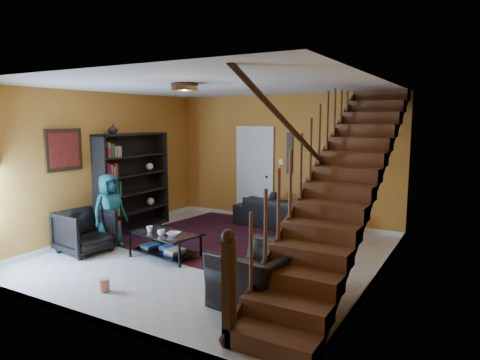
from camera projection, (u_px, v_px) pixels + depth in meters
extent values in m
plane|color=beige|center=(216.00, 255.00, 7.22)|extent=(5.50, 5.50, 0.00)
plane|color=#C3802B|center=(284.00, 160.00, 9.39)|extent=(5.20, 0.00, 5.20)
plane|color=#C3802B|center=(78.00, 201.00, 4.66)|extent=(5.20, 0.00, 5.20)
plane|color=#C3802B|center=(103.00, 165.00, 8.30)|extent=(0.00, 5.50, 5.50)
plane|color=#C3802B|center=(378.00, 185.00, 5.75)|extent=(0.00, 5.50, 5.50)
plane|color=white|center=(215.00, 86.00, 6.83)|extent=(5.50, 5.50, 0.00)
cube|color=silver|center=(283.00, 220.00, 9.57)|extent=(5.20, 0.02, 0.10)
cube|color=silver|center=(107.00, 233.00, 8.49)|extent=(0.02, 5.50, 0.10)
cube|color=#C3802B|center=(343.00, 188.00, 6.00)|extent=(0.95, 4.92, 2.83)
cube|color=black|center=(312.00, 180.00, 6.21)|extent=(0.04, 5.02, 3.02)
cylinder|color=black|center=(315.00, 150.00, 6.13)|extent=(0.07, 4.20, 2.44)
cube|color=black|center=(228.00, 295.00, 4.25)|extent=(0.10, 0.10, 1.10)
cube|color=black|center=(133.00, 182.00, 8.78)|extent=(0.35, 1.80, 2.00)
cube|color=black|center=(134.00, 211.00, 8.86)|extent=(0.35, 1.72, 0.03)
cube|color=black|center=(133.00, 174.00, 8.76)|extent=(0.35, 1.72, 0.03)
cube|color=silver|center=(255.00, 175.00, 9.77)|extent=(0.82, 0.05, 2.05)
cube|color=maroon|center=(64.00, 150.00, 7.47)|extent=(0.04, 0.74, 0.74)
cube|color=black|center=(290.00, 153.00, 9.28)|extent=(0.14, 0.03, 0.90)
cylinder|color=#3F2814|center=(185.00, 87.00, 6.15)|extent=(0.40, 0.40, 0.10)
cube|color=#400B0C|center=(228.00, 234.00, 8.51)|extent=(3.60, 3.99, 0.02)
imported|color=black|center=(286.00, 213.00, 9.02)|extent=(2.23, 1.02, 0.63)
imported|color=black|center=(85.00, 231.00, 7.34)|extent=(0.91, 0.89, 0.74)
imported|color=black|center=(260.00, 276.00, 5.31)|extent=(1.08, 1.20, 0.71)
imported|color=black|center=(274.00, 219.00, 9.24)|extent=(0.45, 0.31, 1.20)
imported|color=black|center=(316.00, 219.00, 8.75)|extent=(0.73, 0.60, 1.41)
imported|color=#18535C|center=(109.00, 210.00, 7.66)|extent=(0.54, 0.72, 1.32)
cube|color=black|center=(130.00, 245.00, 7.10)|extent=(0.04, 0.04, 0.41)
cube|color=black|center=(179.00, 255.00, 6.60)|extent=(0.04, 0.04, 0.41)
cube|color=black|center=(153.00, 237.00, 7.60)|extent=(0.04, 0.04, 0.41)
cube|color=black|center=(201.00, 245.00, 7.09)|extent=(0.04, 0.04, 0.41)
cube|color=black|center=(166.00, 251.00, 7.11)|extent=(1.12, 0.77, 0.02)
cube|color=silver|center=(165.00, 233.00, 7.07)|extent=(1.20, 0.84, 0.02)
imported|color=#999999|center=(161.00, 232.00, 6.92)|extent=(0.13, 0.13, 0.10)
imported|color=#999999|center=(150.00, 229.00, 7.12)|extent=(0.14, 0.14, 0.10)
imported|color=#999999|center=(174.00, 234.00, 6.91)|extent=(0.26, 0.26, 0.05)
imported|color=#999999|center=(113.00, 129.00, 8.20)|extent=(0.18, 0.18, 0.19)
cylinder|color=red|center=(104.00, 284.00, 5.69)|extent=(0.18, 0.18, 0.16)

